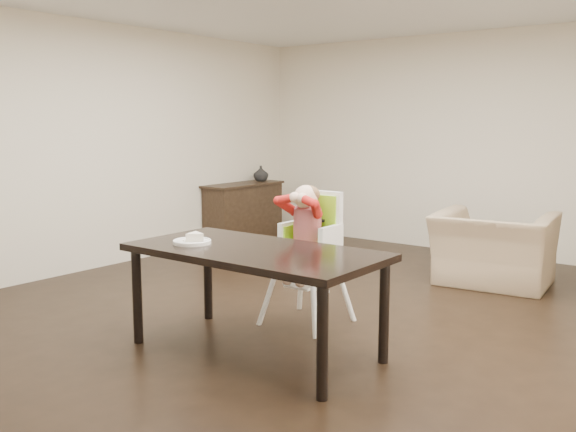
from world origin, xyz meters
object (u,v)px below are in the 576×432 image
at_px(dining_table, 255,260).
at_px(armchair, 494,237).
at_px(high_chair, 309,226).
at_px(sideboard, 244,212).

bearing_deg(dining_table, armchair, 77.05).
distance_m(dining_table, high_chair, 0.81).
xyz_separation_m(dining_table, sideboard, (-2.90, 3.21, -0.27)).
distance_m(dining_table, armchair, 2.99).
bearing_deg(dining_table, sideboard, 132.13).
distance_m(high_chair, sideboard, 3.72).
height_order(dining_table, armchair, armchair).
bearing_deg(armchair, sideboard, -10.95).
relative_size(dining_table, armchair, 1.62).
bearing_deg(sideboard, dining_table, -47.87).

